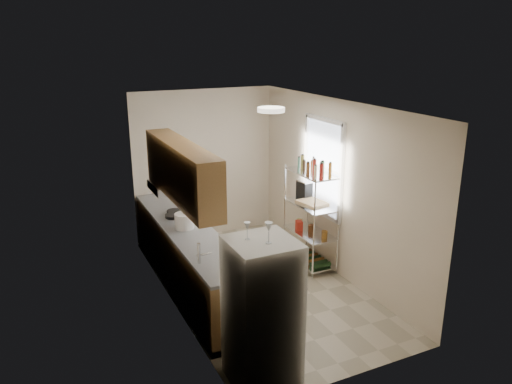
% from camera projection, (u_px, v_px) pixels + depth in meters
% --- Properties ---
extents(room, '(2.52, 4.42, 2.62)m').
position_uv_depth(room, '(260.00, 201.00, 6.77)').
color(room, '#BBB097').
rests_on(room, ground).
extents(counter_run, '(0.63, 3.51, 0.90)m').
position_uv_depth(counter_run, '(188.00, 258.00, 7.02)').
color(counter_run, '#A57246').
rests_on(counter_run, ground).
extents(upper_cabinets, '(0.33, 2.20, 0.72)m').
position_uv_depth(upper_cabinets, '(181.00, 171.00, 6.27)').
color(upper_cabinets, '#A57246').
rests_on(upper_cabinets, room).
extents(range_hood, '(0.50, 0.60, 0.12)m').
position_uv_depth(range_hood, '(170.00, 186.00, 7.11)').
color(range_hood, '#B7BABC').
rests_on(range_hood, room).
extents(window, '(0.06, 1.00, 1.46)m').
position_uv_depth(window, '(323.00, 167.00, 7.50)').
color(window, white).
rests_on(window, room).
extents(bakers_rack, '(0.45, 0.90, 1.73)m').
position_uv_depth(bakers_rack, '(312.00, 198.00, 7.49)').
color(bakers_rack, silver).
rests_on(bakers_rack, ground).
extents(ceiling_dome, '(0.34, 0.34, 0.05)m').
position_uv_depth(ceiling_dome, '(271.00, 110.00, 6.13)').
color(ceiling_dome, white).
rests_on(ceiling_dome, room).
extents(refrigerator, '(0.65, 0.65, 1.57)m').
position_uv_depth(refrigerator, '(262.00, 313.00, 4.99)').
color(refrigerator, white).
rests_on(refrigerator, ground).
extents(wine_glass_a, '(0.06, 0.06, 0.18)m').
position_uv_depth(wine_glass_a, '(247.00, 231.00, 4.76)').
color(wine_glass_a, silver).
rests_on(wine_glass_a, refrigerator).
extents(wine_glass_b, '(0.08, 0.08, 0.21)m').
position_uv_depth(wine_glass_b, '(269.00, 233.00, 4.67)').
color(wine_glass_b, silver).
rests_on(wine_glass_b, refrigerator).
extents(rice_cooker, '(0.26, 0.26, 0.21)m').
position_uv_depth(rice_cooker, '(184.00, 221.00, 6.85)').
color(rice_cooker, white).
rests_on(rice_cooker, counter_run).
extents(frying_pan_large, '(0.32, 0.32, 0.04)m').
position_uv_depth(frying_pan_large, '(174.00, 216.00, 7.29)').
color(frying_pan_large, black).
rests_on(frying_pan_large, counter_run).
extents(frying_pan_small, '(0.29, 0.29, 0.04)m').
position_uv_depth(frying_pan_small, '(174.00, 212.00, 7.47)').
color(frying_pan_small, black).
rests_on(frying_pan_small, counter_run).
extents(cutting_board, '(0.41, 0.49, 0.03)m').
position_uv_depth(cutting_board, '(313.00, 202.00, 7.55)').
color(cutting_board, tan).
rests_on(cutting_board, bakers_rack).
extents(espresso_machine, '(0.18, 0.25, 0.27)m').
position_uv_depth(espresso_machine, '(304.00, 189.00, 7.80)').
color(espresso_machine, black).
rests_on(espresso_machine, bakers_rack).
extents(storage_bag, '(0.12, 0.14, 0.14)m').
position_uv_depth(storage_bag, '(299.00, 225.00, 7.72)').
color(storage_bag, '#A32114').
rests_on(storage_bag, bakers_rack).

